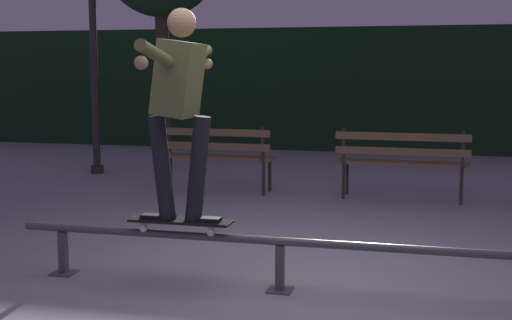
# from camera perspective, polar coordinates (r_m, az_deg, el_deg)

# --- Properties ---
(ground_plane) EXTENTS (90.00, 90.00, 0.00)m
(ground_plane) POSITION_cam_1_polar(r_m,az_deg,el_deg) (5.37, 2.53, -9.93)
(ground_plane) COLOR gray
(hedge_backdrop) EXTENTS (24.00, 1.20, 2.40)m
(hedge_backdrop) POSITION_cam_1_polar(r_m,az_deg,el_deg) (13.98, 9.98, 5.77)
(hedge_backdrop) COLOR black
(hedge_backdrop) RESTS_ON ground
(grind_rail) EXTENTS (4.12, 0.18, 0.40)m
(grind_rail) POSITION_cam_1_polar(r_m,az_deg,el_deg) (5.05, 1.99, -7.37)
(grind_rail) COLOR #47474C
(grind_rail) RESTS_ON ground
(skateboard) EXTENTS (0.78, 0.20, 0.09)m
(skateboard) POSITION_cam_1_polar(r_m,az_deg,el_deg) (5.22, -6.23, -5.08)
(skateboard) COLOR black
(skateboard) RESTS_ON grind_rail
(skateboarder) EXTENTS (0.62, 1.41, 1.56)m
(skateboarder) POSITION_cam_1_polar(r_m,az_deg,el_deg) (5.10, -6.35, 5.24)
(skateboarder) COLOR black
(skateboarder) RESTS_ON skateboard
(park_bench_leftmost) EXTENTS (1.61, 0.46, 0.88)m
(park_bench_leftmost) POSITION_cam_1_polar(r_m,az_deg,el_deg) (9.03, -3.57, 0.71)
(park_bench_leftmost) COLOR #282623
(park_bench_leftmost) RESTS_ON ground
(park_bench_left_center) EXTENTS (1.61, 0.46, 0.88)m
(park_bench_left_center) POSITION_cam_1_polar(r_m,az_deg,el_deg) (8.61, 11.97, 0.22)
(park_bench_left_center) COLOR #282623
(park_bench_left_center) RESTS_ON ground
(lamp_post_left) EXTENTS (0.32, 0.32, 3.90)m
(lamp_post_left) POSITION_cam_1_polar(r_m,az_deg,el_deg) (10.90, -13.34, 11.94)
(lamp_post_left) COLOR #282623
(lamp_post_left) RESTS_ON ground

